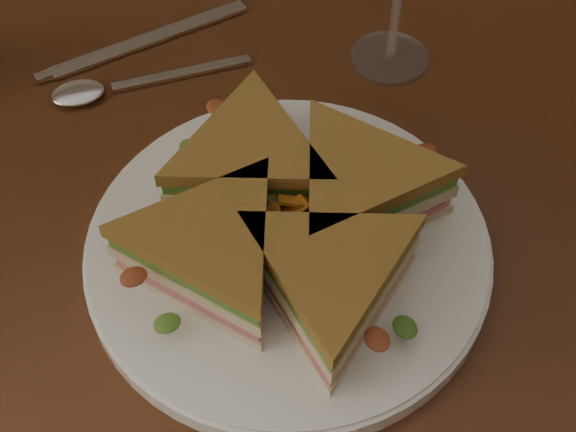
{
  "coord_description": "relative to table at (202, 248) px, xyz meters",
  "views": [
    {
      "loc": [
        -0.04,
        -0.43,
        1.26
      ],
      "look_at": [
        0.06,
        -0.1,
        0.8
      ],
      "focal_mm": 50.0,
      "sensor_mm": 36.0,
      "label": 1
    }
  ],
  "objects": [
    {
      "name": "knife",
      "position": [
        -0.02,
        0.18,
        0.1
      ],
      "size": [
        0.21,
        0.07,
        0.0
      ],
      "rotation": [
        0.0,
        0.0,
        0.25
      ],
      "color": "silver",
      "rests_on": "table"
    },
    {
      "name": "plate",
      "position": [
        0.06,
        -0.1,
        0.11
      ],
      "size": [
        0.31,
        0.31,
        0.02
      ],
      "primitive_type": "cylinder",
      "color": "white",
      "rests_on": "table"
    },
    {
      "name": "table",
      "position": [
        0.0,
        0.0,
        0.0
      ],
      "size": [
        1.2,
        0.8,
        0.75
      ],
      "color": "#33180B",
      "rests_on": "ground"
    },
    {
      "name": "sandwich_wedges",
      "position": [
        0.06,
        -0.1,
        0.14
      ],
      "size": [
        0.29,
        0.29,
        0.06
      ],
      "color": "beige",
      "rests_on": "plate"
    },
    {
      "name": "crisps_mound",
      "position": [
        0.06,
        -0.1,
        0.14
      ],
      "size": [
        0.09,
        0.09,
        0.05
      ],
      "primitive_type": null,
      "color": "#B96617",
      "rests_on": "plate"
    },
    {
      "name": "spoon",
      "position": [
        -0.05,
        0.12,
        0.1
      ],
      "size": [
        0.18,
        0.03,
        0.01
      ],
      "rotation": [
        0.0,
        0.0,
        0.03
      ],
      "color": "silver",
      "rests_on": "table"
    }
  ]
}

